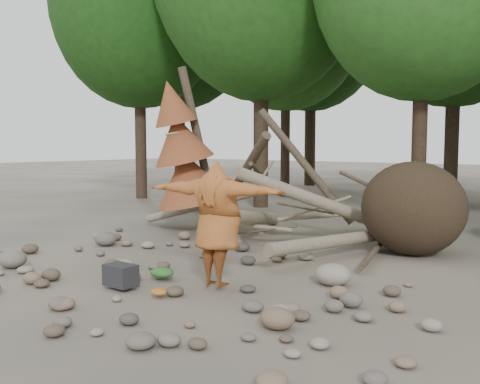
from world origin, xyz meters
The scene contains 13 objects.
ground centered at (0.00, 0.00, 0.00)m, with size 120.00×120.00×0.00m, color #514C44.
deadfall_pile centered at (2.02, 4.24, 0.95)m, with size 8.55×5.24×3.30m.
dead_conifer centered at (-3.12, 3.37, 2.11)m, with size 2.06×2.16×4.35m.
bush_left centered at (-5.50, 7.20, 0.72)m, with size 1.80×1.80×1.44m, color #1B4813.
bush_mid centered at (0.80, 7.80, 0.56)m, with size 1.40×1.40×1.12m, color #245C1A.
frisbee_thrower centered at (1.12, -0.32, 1.07)m, with size 2.50×0.97×2.46m.
backpack centered at (-0.16, -1.23, 0.17)m, with size 0.51×0.34×0.34m, color black.
cloth_green centered at (-0.06, -0.41, 0.08)m, with size 0.44×0.37×0.17m, color #2D6327.
cloth_orange centered at (0.69, -1.20, 0.05)m, with size 0.27×0.22×0.10m, color #B7631F.
boulder_front_left centered at (-2.96, -1.48, 0.17)m, with size 0.56×0.50×0.34m, color #6D665B.
boulder_front_right centered at (2.87, -1.24, 0.14)m, with size 0.46×0.41×0.27m, color brown.
boulder_mid_right centered at (2.44, 1.08, 0.18)m, with size 0.60×0.54×0.36m, color gray.
boulder_mid_left centered at (-3.36, 1.01, 0.16)m, with size 0.55×0.49×0.33m, color #625A52.
Camera 1 is at (6.50, -6.74, 2.32)m, focal length 40.00 mm.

